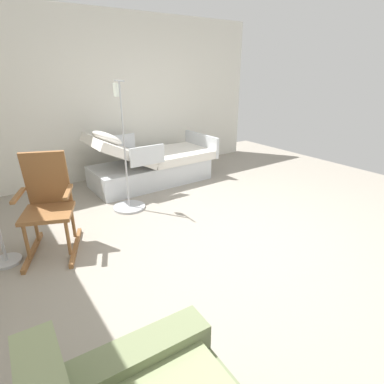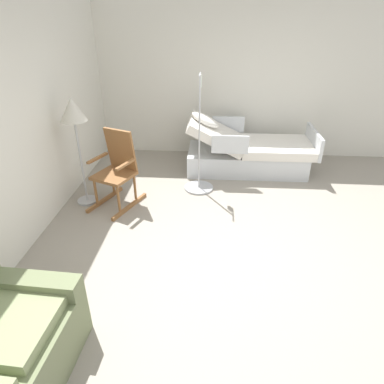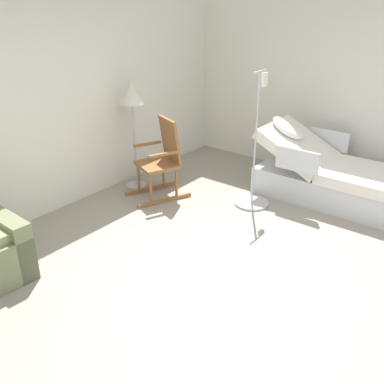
% 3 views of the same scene
% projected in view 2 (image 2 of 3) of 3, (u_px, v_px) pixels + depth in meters
% --- Properties ---
extents(ground_plane, '(7.42, 7.42, 0.00)m').
position_uv_depth(ground_plane, '(254.00, 250.00, 3.90)').
color(ground_plane, gray).
extents(back_wall, '(6.14, 0.10, 2.70)m').
position_uv_depth(back_wall, '(3.00, 131.00, 3.43)').
color(back_wall, silver).
rests_on(back_wall, ground).
extents(side_wall, '(0.10, 5.35, 2.70)m').
position_uv_depth(side_wall, '(246.00, 79.00, 5.90)').
color(side_wall, silver).
rests_on(side_wall, ground).
extents(hospital_bed, '(1.05, 2.09, 1.02)m').
position_uv_depth(hospital_bed, '(247.00, 153.00, 5.70)').
color(hospital_bed, silver).
rests_on(hospital_bed, ground).
extents(rocking_chair, '(0.88, 0.73, 1.05)m').
position_uv_depth(rocking_chair, '(117.00, 170.00, 4.63)').
color(rocking_chair, brown).
rests_on(rocking_chair, ground).
extents(floor_lamp, '(0.34, 0.34, 1.48)m').
position_uv_depth(floor_lamp, '(74.00, 117.00, 4.30)').
color(floor_lamp, '#B2B5BA').
rests_on(floor_lamp, ground).
extents(iv_pole, '(0.44, 0.44, 1.69)m').
position_uv_depth(iv_pole, '(199.00, 174.00, 5.12)').
color(iv_pole, '#B2B5BA').
rests_on(iv_pole, ground).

